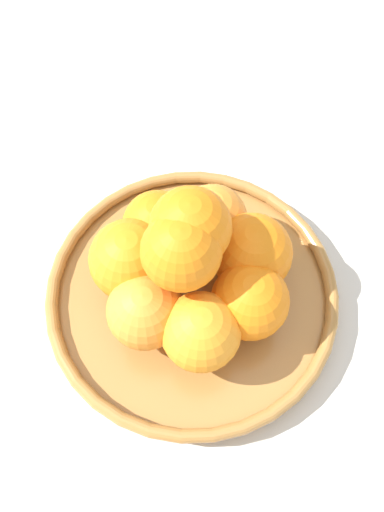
# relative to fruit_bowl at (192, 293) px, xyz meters

# --- Properties ---
(ground_plane) EXTENTS (4.00, 4.00, 0.00)m
(ground_plane) POSITION_rel_fruit_bowl_xyz_m (0.00, 0.00, -0.02)
(ground_plane) COLOR beige
(fruit_bowl) EXTENTS (0.31, 0.31, 0.03)m
(fruit_bowl) POSITION_rel_fruit_bowl_xyz_m (0.00, 0.00, 0.00)
(fruit_bowl) COLOR #A57238
(fruit_bowl) RESTS_ON ground_plane
(orange_pile) EXTENTS (0.19, 0.20, 0.14)m
(orange_pile) POSITION_rel_fruit_bowl_xyz_m (0.00, 0.00, 0.07)
(orange_pile) COLOR orange
(orange_pile) RESTS_ON fruit_bowl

